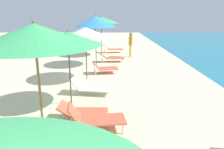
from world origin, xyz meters
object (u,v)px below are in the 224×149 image
at_px(umbrella_fifth, 86,33).
at_px(umbrella_farthest, 102,20).
at_px(lounger_third_shoreside, 95,118).
at_px(umbrella_fourth, 68,38).
at_px(umbrella_sixth, 96,21).
at_px(lounger_sixth_shoreside, 112,57).
at_px(lounger_farthest_shoreside, 113,49).
at_px(lounger_fourth_shoreside, 90,87).
at_px(person_walking_far, 131,42).
at_px(umbrella_third, 35,35).
at_px(lounger_fifth_shoreside, 105,68).
at_px(lounger_fourth_inland, 83,111).

height_order(umbrella_fifth, umbrella_farthest, umbrella_farthest).
distance_m(lounger_third_shoreside, umbrella_fourth, 2.69).
bearing_deg(umbrella_fourth, umbrella_farthest, 86.23).
distance_m(umbrella_sixth, lounger_sixth_shoreside, 2.62).
distance_m(umbrella_fifth, umbrella_sixth, 3.02).
xyz_separation_m(umbrella_fifth, lounger_farthest_shoreside, (1.24, 7.43, -1.84)).
bearing_deg(lounger_sixth_shoreside, lounger_fourth_shoreside, -103.69).
distance_m(umbrella_fourth, person_walking_far, 9.01).
xyz_separation_m(umbrella_sixth, person_walking_far, (2.28, 2.58, -1.50)).
bearing_deg(umbrella_sixth, lounger_sixth_shoreside, 44.81).
height_order(umbrella_third, umbrella_fourth, umbrella_third).
height_order(lounger_third_shoreside, lounger_fifth_shoreside, lounger_third_shoreside).
bearing_deg(lounger_fourth_inland, lounger_sixth_shoreside, 85.54).
bearing_deg(lounger_third_shoreside, person_walking_far, 72.64).
xyz_separation_m(umbrella_sixth, umbrella_farthest, (0.18, 3.28, 0.02)).
distance_m(lounger_sixth_shoreside, lounger_farthest_shoreside, 3.54).
bearing_deg(umbrella_farthest, umbrella_fourth, -93.77).
distance_m(lounger_third_shoreside, lounger_farthest_shoreside, 12.09).
bearing_deg(lounger_fifth_shoreside, umbrella_farthest, 84.36).
height_order(lounger_fourth_shoreside, lounger_fourth_inland, lounger_fourth_shoreside).
relative_size(umbrella_fourth, lounger_fourth_inland, 1.76).
bearing_deg(lounger_third_shoreside, umbrella_fifth, 91.53).
relative_size(lounger_fourth_shoreside, lounger_farthest_shoreside, 1.00).
xyz_separation_m(umbrella_sixth, lounger_sixth_shoreside, (0.92, 0.91, -2.28)).
height_order(umbrella_fourth, person_walking_far, umbrella_fourth).
xyz_separation_m(lounger_fourth_shoreside, lounger_fifth_shoreside, (0.46, 2.99, 0.04)).
bearing_deg(person_walking_far, lounger_sixth_shoreside, -113.58).
distance_m(lounger_sixth_shoreside, person_walking_far, 2.29).
height_order(lounger_sixth_shoreside, person_walking_far, person_walking_far).
bearing_deg(lounger_farthest_shoreside, lounger_sixth_shoreside, -99.27).
bearing_deg(lounger_third_shoreside, lounger_sixth_shoreside, 79.76).
height_order(lounger_fourth_shoreside, lounger_farthest_shoreside, lounger_farthest_shoreside).
bearing_deg(lounger_farthest_shoreside, lounger_fourth_inland, -102.21).
relative_size(umbrella_fourth, lounger_fourth_shoreside, 1.59).
bearing_deg(umbrella_farthest, lounger_third_shoreside, -88.31).
relative_size(lounger_fourth_shoreside, lounger_fourth_inland, 1.10).
relative_size(umbrella_fourth, lounger_fifth_shoreside, 1.81).
height_order(lounger_sixth_shoreside, lounger_farthest_shoreside, lounger_farthest_shoreside).
xyz_separation_m(lounger_third_shoreside, umbrella_farthest, (-0.32, 10.91, 2.24)).
distance_m(lounger_fourth_shoreside, umbrella_farthest, 8.51).
xyz_separation_m(umbrella_fifth, umbrella_sixth, (0.23, 2.99, 0.40)).
distance_m(lounger_third_shoreside, umbrella_sixth, 7.97).
xyz_separation_m(lounger_fourth_inland, person_walking_far, (2.17, 9.62, 0.81)).
relative_size(lounger_third_shoreside, lounger_fifth_shoreside, 1.12).
xyz_separation_m(lounger_fourth_inland, lounger_farthest_shoreside, (0.90, 11.49, 0.07)).
height_order(lounger_fourth_shoreside, lounger_fifth_shoreside, lounger_fourth_shoreside).
distance_m(lounger_fourth_shoreside, umbrella_sixth, 5.42).
xyz_separation_m(lounger_third_shoreside, umbrella_fourth, (-0.93, 1.70, 1.88)).
relative_size(lounger_fourth_inland, person_walking_far, 0.81).
height_order(umbrella_fifth, lounger_fifth_shoreside, umbrella_fifth).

